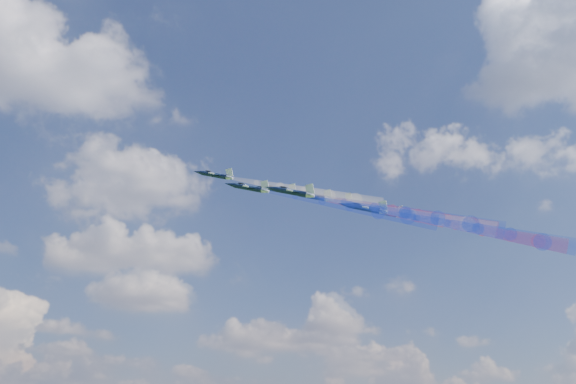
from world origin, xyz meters
name	(u,v)px	position (x,y,z in m)	size (l,w,h in m)	color
jet_lead	(215,175)	(-15.73, -5.56, 146.29)	(8.28, 10.35, 2.76)	black
trail_lead	(305,191)	(1.43, -18.00, 140.52)	(3.45, 34.78, 3.45)	white
jet_inner_left	(249,188)	(-12.59, -21.08, 138.54)	(8.28, 10.35, 2.76)	black
trail_inner_left	(350,206)	(4.57, -33.51, 132.77)	(3.45, 34.78, 3.45)	#1932D7
jet_inner_right	(278,190)	(0.09, -4.91, 144.87)	(8.28, 10.35, 2.76)	black
trail_inner_right	(368,206)	(17.25, -17.34, 139.10)	(3.45, 34.78, 3.45)	red
jet_outer_left	(292,192)	(-8.56, -35.20, 133.60)	(8.28, 10.35, 2.76)	black
trail_outer_left	(405,213)	(8.60, -47.63, 127.83)	(3.45, 34.78, 3.45)	#1932D7
jet_center_third	(312,196)	(2.72, -18.94, 139.19)	(8.28, 10.35, 2.76)	black
trail_center_third	(411,215)	(19.88, -31.37, 133.42)	(3.45, 34.78, 3.45)	white
jet_outer_right	(334,199)	(15.52, -3.55, 144.93)	(8.28, 10.35, 2.76)	black
trail_outer_right	(423,215)	(32.68, -15.99, 139.16)	(3.45, 34.78, 3.45)	red
jet_rear_left	(365,208)	(7.15, -35.01, 132.22)	(8.28, 10.35, 2.76)	black
trail_rear_left	(478,229)	(24.31, -47.44, 126.45)	(3.45, 34.78, 3.45)	#1932D7
jet_rear_right	(384,213)	(20.33, -19.18, 137.42)	(8.28, 10.35, 2.76)	black
trail_rear_right	(483,231)	(37.49, -31.61, 131.65)	(3.45, 34.78, 3.45)	red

